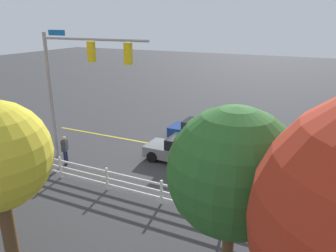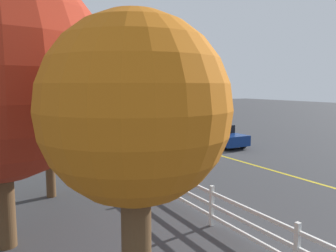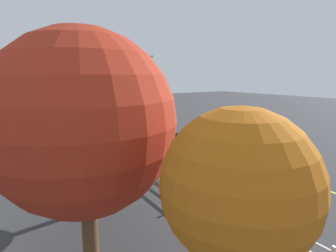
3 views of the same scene
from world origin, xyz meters
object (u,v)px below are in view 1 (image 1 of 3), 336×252
object	(u,v)px
car_0	(199,131)
car_1	(180,150)
tree_3	(233,172)
pedestrian	(65,149)

from	to	relation	value
car_0	car_1	xyz separation A→B (m)	(-0.20, 3.57, 0.01)
car_1	tree_3	world-z (taller)	tree_3
car_1	car_0	bearing A→B (deg)	-86.82
tree_3	car_0	bearing A→B (deg)	-66.06
car_0	car_1	size ratio (longest dim) A/B	1.03
car_0	car_1	bearing A→B (deg)	-86.26
pedestrian	tree_3	size ratio (longest dim) A/B	0.30
car_0	pedestrian	distance (m)	8.66
car_0	pedestrian	world-z (taller)	pedestrian
pedestrian	tree_3	bearing A→B (deg)	-46.28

